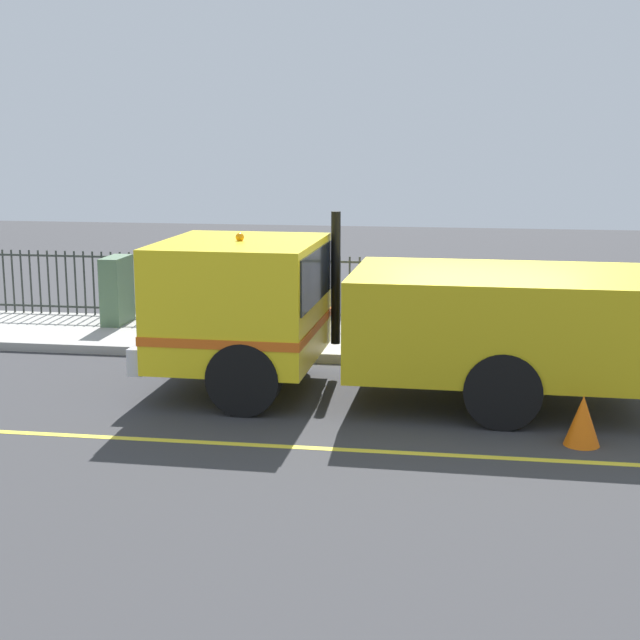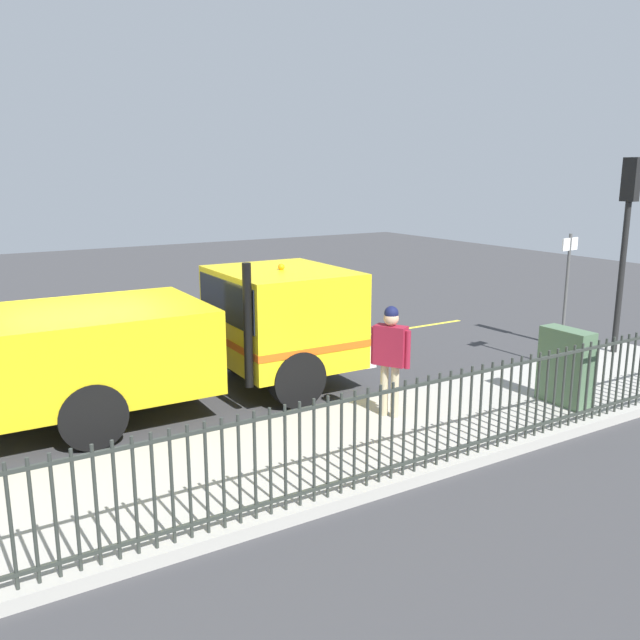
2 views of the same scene
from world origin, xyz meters
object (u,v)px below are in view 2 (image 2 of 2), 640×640
(traffic_light_near, at_px, (627,216))
(traffic_cone, at_px, (2,385))
(utility_cabinet, at_px, (565,367))
(work_truck, at_px, (187,332))
(worker_standing, at_px, (390,350))
(street_sign, at_px, (567,283))

(traffic_light_near, distance_m, traffic_cone, 12.09)
(traffic_light_near, height_order, utility_cabinet, traffic_light_near)
(work_truck, xyz_separation_m, traffic_cone, (-1.67, -2.70, -0.92))
(worker_standing, xyz_separation_m, street_sign, (-0.68, 4.80, 0.50))
(traffic_light_near, relative_size, street_sign, 1.57)
(work_truck, height_order, street_sign, street_sign)
(worker_standing, distance_m, utility_cabinet, 2.96)
(utility_cabinet, bearing_deg, work_truck, -125.88)
(traffic_light_near, bearing_deg, street_sign, 79.66)
(traffic_light_near, xyz_separation_m, utility_cabinet, (1.51, -3.50, -2.18))
(worker_standing, relative_size, traffic_light_near, 0.44)
(worker_standing, relative_size, traffic_cone, 2.88)
(utility_cabinet, bearing_deg, traffic_light_near, 113.35)
(worker_standing, distance_m, traffic_cone, 6.59)
(street_sign, bearing_deg, work_truck, -105.23)
(worker_standing, bearing_deg, traffic_light_near, -114.87)
(worker_standing, bearing_deg, street_sign, -111.40)
(traffic_light_near, relative_size, traffic_cone, 6.58)
(worker_standing, bearing_deg, utility_cabinet, -139.65)
(worker_standing, xyz_separation_m, utility_cabinet, (1.01, 2.75, -0.44))
(traffic_cone, bearing_deg, utility_cabinet, 55.52)
(work_truck, relative_size, traffic_light_near, 1.74)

